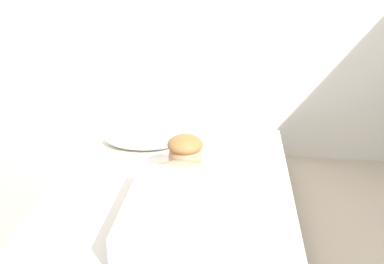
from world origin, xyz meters
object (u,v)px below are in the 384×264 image
object	(u,v)px
pillow	(143,138)
coffee_cup	(205,154)
person_lying	(176,197)
cell_phone	(129,253)
bed	(168,221)

from	to	relation	value
pillow	coffee_cup	world-z (taller)	pillow
pillow	person_lying	world-z (taller)	person_lying
person_lying	cell_phone	bearing A→B (deg)	-117.81
bed	person_lying	xyz separation A→B (m)	(0.07, -0.17, 0.26)
coffee_cup	cell_phone	bearing A→B (deg)	-105.27
coffee_cup	person_lying	bearing A→B (deg)	-98.25
person_lying	bed	bearing A→B (deg)	113.66
bed	person_lying	size ratio (longest dim) A/B	2.19
person_lying	coffee_cup	distance (m)	0.63
bed	cell_phone	xyz separation A→B (m)	(-0.09, -0.48, 0.16)
bed	person_lying	world-z (taller)	person_lying
bed	pillow	xyz separation A→B (m)	(-0.26, 0.62, 0.21)
pillow	cell_phone	bearing A→B (deg)	-81.30
bed	coffee_cup	xyz separation A→B (m)	(0.16, 0.46, 0.19)
bed	cell_phone	distance (m)	0.51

